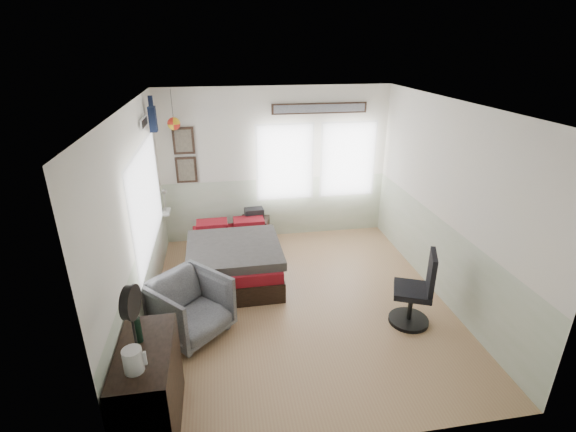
% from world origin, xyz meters
% --- Properties ---
extents(ground_plane, '(4.00, 4.50, 0.01)m').
position_xyz_m(ground_plane, '(0.00, 0.00, -0.01)').
color(ground_plane, '#AB7D56').
extents(room_shell, '(4.02, 4.52, 2.71)m').
position_xyz_m(room_shell, '(-0.08, 0.19, 1.61)').
color(room_shell, silver).
rests_on(room_shell, ground_plane).
extents(wall_decor, '(3.55, 1.32, 1.44)m').
position_xyz_m(wall_decor, '(-1.10, 1.96, 2.10)').
color(wall_decor, '#422D21').
rests_on(wall_decor, room_shell).
extents(bed, '(1.38, 1.88, 0.60)m').
position_xyz_m(bed, '(-0.86, 0.92, 0.29)').
color(bed, black).
rests_on(bed, ground_plane).
extents(dresser, '(0.48, 1.00, 0.90)m').
position_xyz_m(dresser, '(-1.74, -1.76, 0.45)').
color(dresser, black).
rests_on(dresser, ground_plane).
extents(armchair, '(1.16, 1.16, 0.76)m').
position_xyz_m(armchair, '(-1.45, -0.42, 0.38)').
color(armchair, slate).
rests_on(armchair, ground_plane).
extents(nightstand, '(0.58, 0.51, 0.49)m').
position_xyz_m(nightstand, '(-0.45, 1.91, 0.25)').
color(nightstand, black).
rests_on(nightstand, ground_plane).
extents(task_chair, '(0.59, 0.59, 1.02)m').
position_xyz_m(task_chair, '(1.36, -0.69, 0.42)').
color(task_chair, black).
rests_on(task_chair, ground_plane).
extents(kettle, '(0.19, 0.16, 0.21)m').
position_xyz_m(kettle, '(-1.77, -2.01, 1.01)').
color(kettle, silver).
rests_on(kettle, dresser).
extents(bottle, '(0.06, 0.06, 0.25)m').
position_xyz_m(bottle, '(-1.78, -1.64, 1.02)').
color(bottle, black).
rests_on(bottle, dresser).
extents(stand_fan, '(0.12, 0.29, 0.72)m').
position_xyz_m(stand_fan, '(-1.75, -1.87, 1.46)').
color(stand_fan, black).
rests_on(stand_fan, dresser).
extents(black_bag, '(0.34, 0.23, 0.19)m').
position_xyz_m(black_bag, '(-0.45, 1.91, 0.59)').
color(black_bag, black).
rests_on(black_bag, nightstand).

